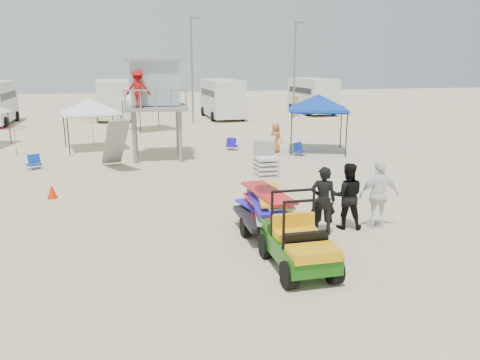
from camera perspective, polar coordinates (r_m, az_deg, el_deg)
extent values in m
plane|color=beige|center=(11.06, 1.48, -10.38)|extent=(140.00, 140.00, 0.00)
cube|color=#15550D|center=(10.76, 7.12, -8.26)|extent=(1.19, 2.32, 0.40)
cube|color=#E9A00C|center=(10.67, 7.16, -7.02)|extent=(1.06, 0.66, 0.22)
cylinder|color=black|center=(9.97, 6.12, -11.43)|extent=(0.27, 0.59, 0.59)
cube|color=black|center=(12.79, 3.30, -4.50)|extent=(1.46, 2.10, 0.13)
cylinder|color=black|center=(12.70, 0.70, -5.75)|extent=(0.23, 0.55, 0.54)
imported|color=black|center=(12.92, 10.08, -2.48)|extent=(0.80, 0.66, 1.90)
imported|color=black|center=(13.51, 12.92, -1.90)|extent=(1.11, 0.99, 1.89)
imported|color=white|center=(13.70, 16.56, -1.77)|extent=(1.18, 0.57, 1.96)
cylinder|color=gray|center=(22.28, -12.59, 5.01)|extent=(0.18, 0.18, 2.44)
cube|color=gray|center=(23.25, -10.21, 8.71)|extent=(3.12, 3.12, 0.16)
cube|color=#90B0BA|center=(23.47, -10.39, 11.54)|extent=(2.37, 2.10, 2.05)
imported|color=#B20F0F|center=(22.16, -12.14, 10.79)|extent=(1.10, 0.64, 1.71)
cylinder|color=black|center=(23.51, 7.69, 5.47)|extent=(0.06, 0.06, 2.28)
pyramid|color=#0E38A0|center=(25.11, 9.58, 10.28)|extent=(3.76, 3.76, 0.80)
cube|color=#0E38A0|center=(25.17, 9.50, 8.46)|extent=(3.76, 3.76, 0.18)
cylinder|color=black|center=(25.67, -20.69, 5.13)|extent=(0.06, 0.06, 2.02)
pyramid|color=white|center=(26.71, -17.85, 9.47)|extent=(3.26, 3.26, 0.80)
cube|color=white|center=(26.78, -17.72, 7.77)|extent=(3.26, 3.26, 0.18)
cylinder|color=black|center=(32.37, -13.27, 7.46)|extent=(0.06, 0.06, 2.19)
pyramid|color=silver|center=(33.69, -11.10, 10.96)|extent=(3.88, 3.88, 0.80)
cube|color=silver|center=(33.74, -11.03, 9.60)|extent=(3.88, 3.88, 0.18)
imported|color=red|center=(26.44, -25.75, 4.40)|extent=(2.23, 2.25, 1.60)
imported|color=yellow|center=(27.76, -17.44, 5.65)|extent=(2.62, 2.63, 1.70)
cone|color=red|center=(17.55, -21.94, -1.28)|extent=(0.34, 0.34, 0.50)
cube|color=#0E3C9C|center=(22.73, -23.84, 1.76)|extent=(0.72, 0.71, 0.06)
cube|color=#0E3C9C|center=(22.93, -23.80, 2.37)|extent=(0.55, 0.44, 0.44)
cylinder|color=#B2B2B7|center=(22.60, -24.43, 1.32)|extent=(0.03, 0.03, 0.20)
cube|color=#0D2A97|center=(24.14, 7.24, 3.50)|extent=(0.70, 0.68, 0.06)
cube|color=#0D2A97|center=(24.33, 7.04, 4.07)|extent=(0.56, 0.38, 0.44)
cylinder|color=#B2B2B7|center=(23.90, 6.92, 3.11)|extent=(0.03, 0.03, 0.20)
cube|color=#1C0FAB|center=(25.50, -0.96, 4.17)|extent=(0.73, 0.73, 0.06)
cube|color=#1C0FAB|center=(25.70, -1.09, 4.70)|extent=(0.53, 0.47, 0.44)
cylinder|color=#B2B2B7|center=(25.28, -1.34, 3.80)|extent=(0.03, 0.03, 0.20)
cube|color=silver|center=(41.26, -15.18, 9.59)|extent=(2.50, 6.50, 3.00)
cube|color=black|center=(41.23, -15.22, 10.21)|extent=(2.54, 5.20, 0.50)
cylinder|color=black|center=(39.33, -16.88, 7.30)|extent=(0.25, 0.80, 0.80)
cube|color=silver|center=(40.74, -2.24, 10.00)|extent=(2.50, 7.00, 3.00)
cube|color=black|center=(40.71, -2.24, 10.63)|extent=(2.54, 5.60, 0.50)
cylinder|color=black|center=(38.41, -3.32, 7.73)|extent=(0.25, 0.80, 0.80)
cube|color=silver|center=(44.95, 8.78, 10.22)|extent=(2.50, 6.60, 3.00)
cube|color=black|center=(44.93, 8.80, 10.80)|extent=(2.54, 5.28, 0.50)
cylinder|color=black|center=(42.63, 8.29, 8.22)|extent=(0.25, 0.80, 0.80)
cylinder|color=slate|center=(37.13, -5.87, 13.03)|extent=(0.14, 0.14, 8.00)
cylinder|color=slate|center=(40.95, 6.65, 13.09)|extent=(0.14, 0.14, 8.00)
imported|color=#AC5E31|center=(24.82, 4.36, 5.13)|extent=(0.81, 0.89, 1.53)
imported|color=#B88545|center=(42.62, 6.96, 8.92)|extent=(0.66, 0.45, 1.76)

